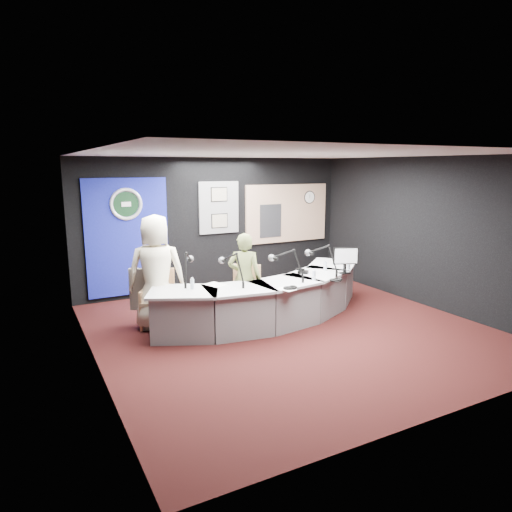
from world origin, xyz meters
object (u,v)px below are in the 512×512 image
person_man (156,272)px  person_woman (244,278)px  broadcast_desk (270,299)px  armchair_right (245,296)px  armchair_left (157,298)px

person_man → person_woman: size_ratio=1.22×
broadcast_desk → person_man: size_ratio=2.40×
armchair_right → person_man: bearing=-159.1°
broadcast_desk → person_woman: 0.60m
armchair_left → person_man: (0.00, 0.00, 0.43)m
broadcast_desk → armchair_right: 0.46m
armchair_left → person_man: bearing=0.0°
armchair_left → armchair_right: armchair_left is taller
armchair_left → armchair_right: size_ratio=1.09×
person_man → broadcast_desk: bearing=-178.0°
person_man → person_woman: person_man is taller
broadcast_desk → armchair_right: armchair_right is taller
armchair_right → person_woman: bearing=0.0°
armchair_right → person_woman: person_woman is taller
broadcast_desk → person_woman: bearing=165.2°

